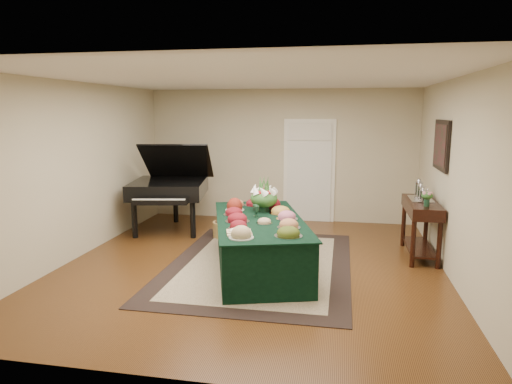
% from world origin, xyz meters
% --- Properties ---
extents(ground, '(6.00, 6.00, 0.00)m').
position_xyz_m(ground, '(0.00, 0.00, 0.00)').
color(ground, black).
rests_on(ground, ground).
extents(area_rug, '(2.64, 3.70, 0.01)m').
position_xyz_m(area_rug, '(0.11, 0.04, 0.01)').
color(area_rug, black).
rests_on(area_rug, ground).
extents(kitchen_doorway, '(1.05, 0.07, 2.10)m').
position_xyz_m(kitchen_doorway, '(0.60, 2.97, 1.02)').
color(kitchen_doorway, white).
rests_on(kitchen_doorway, ground).
extents(buffet_table, '(1.88, 2.79, 0.74)m').
position_xyz_m(buffet_table, '(0.13, -0.14, 0.38)').
color(buffet_table, black).
rests_on(buffet_table, ground).
extents(food_platters, '(1.39, 2.34, 0.15)m').
position_xyz_m(food_platters, '(0.12, -0.07, 0.79)').
color(food_platters, silver).
rests_on(food_platters, buffet_table).
extents(cutting_board, '(0.39, 0.39, 0.10)m').
position_xyz_m(cutting_board, '(0.02, -0.94, 0.78)').
color(cutting_board, tan).
rests_on(cutting_board, buffet_table).
extents(green_goblets, '(0.11, 0.16, 0.18)m').
position_xyz_m(green_goblets, '(0.07, -0.05, 0.83)').
color(green_goblets, '#13301F').
rests_on(green_goblets, buffet_table).
extents(floral_centerpiece, '(0.43, 0.43, 0.43)m').
position_xyz_m(floral_centerpiece, '(0.11, 0.36, 1.00)').
color(floral_centerpiece, '#13301F').
rests_on(floral_centerpiece, buffet_table).
extents(grand_piano, '(1.63, 1.82, 1.67)m').
position_xyz_m(grand_piano, '(-1.94, 1.71, 0.83)').
color(grand_piano, black).
rests_on(grand_piano, ground).
extents(wicker_basket, '(0.45, 0.45, 0.28)m').
position_xyz_m(wicker_basket, '(-0.78, 1.41, 0.14)').
color(wicker_basket, olive).
rests_on(wicker_basket, ground).
extents(mahogany_sideboard, '(0.45, 1.30, 0.88)m').
position_xyz_m(mahogany_sideboard, '(2.50, 0.90, 0.68)').
color(mahogany_sideboard, black).
rests_on(mahogany_sideboard, ground).
extents(tea_service, '(0.34, 0.74, 0.30)m').
position_xyz_m(tea_service, '(2.50, 1.02, 1.00)').
color(tea_service, silver).
rests_on(tea_service, mahogany_sideboard).
extents(pink_bouquet, '(0.18, 0.18, 0.23)m').
position_xyz_m(pink_bouquet, '(2.50, 0.51, 1.04)').
color(pink_bouquet, '#13301F').
rests_on(pink_bouquet, mahogany_sideboard).
extents(wall_painting, '(0.05, 0.95, 0.75)m').
position_xyz_m(wall_painting, '(2.72, 0.90, 1.75)').
color(wall_painting, black).
rests_on(wall_painting, ground).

